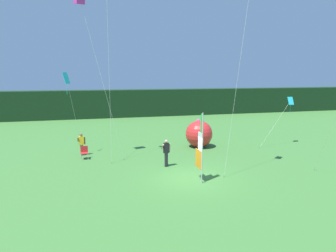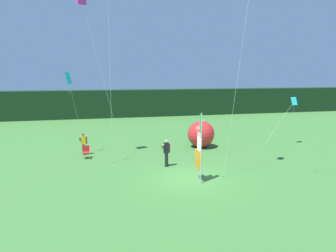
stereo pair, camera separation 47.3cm
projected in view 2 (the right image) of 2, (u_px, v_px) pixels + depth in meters
name	position (u px, v px, depth m)	size (l,w,h in m)	color
ground_plane	(192.00, 178.00, 17.26)	(120.00, 120.00, 0.00)	#3D7533
distant_treeline	(134.00, 103.00, 42.47)	(80.00, 2.40, 3.75)	black
banner_flag	(199.00, 149.00, 16.43)	(0.06, 1.03, 3.86)	#B7B7BC
person_near_banner	(83.00, 143.00, 22.18)	(0.55, 0.48, 1.63)	brown
person_mid_field	(166.00, 152.00, 19.33)	(0.55, 0.48, 1.76)	black
inflatable_balloon	(201.00, 134.00, 24.46)	(2.17, 2.17, 2.24)	red
folding_chair	(86.00, 151.00, 21.33)	(0.51, 0.51, 0.89)	#BCBCC1
kite_cyan_diamond_1	(69.00, 82.00, 21.32)	(1.15, 0.89, 5.99)	brown
kite_cyan_diamond_4	(292.00, 104.00, 24.84)	(3.30, 0.72, 4.01)	brown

